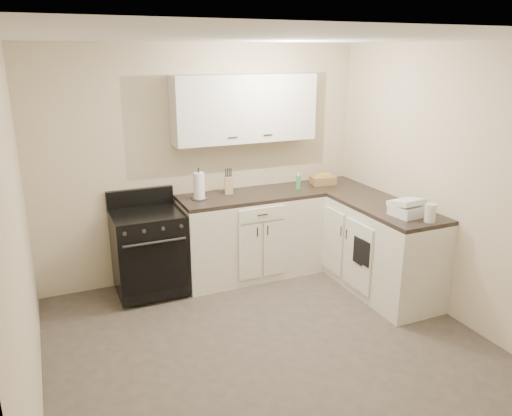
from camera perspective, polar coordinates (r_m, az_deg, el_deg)
name	(u,v)px	position (r m, az deg, el deg)	size (l,w,h in m)	color
floor	(274,351)	(4.37, 2.04, -16.03)	(3.60, 3.60, 0.00)	#473F38
ceiling	(278,38)	(3.65, 2.49, 18.86)	(3.60, 3.60, 0.00)	white
wall_back	(204,164)	(5.45, -6.02, 5.04)	(3.60, 3.60, 0.00)	beige
wall_right	(455,186)	(4.86, 21.76, 2.37)	(3.60, 3.60, 0.00)	beige
wall_left	(18,244)	(3.49, -25.56, -3.74)	(3.60, 3.60, 0.00)	beige
wall_front	(448,320)	(2.46, 21.12, -11.84)	(3.60, 3.60, 0.00)	beige
base_cabinets_back	(251,236)	(5.55, -0.62, -3.26)	(1.55, 0.60, 0.90)	white
base_cabinets_right	(366,242)	(5.52, 12.43, -3.80)	(0.60, 1.90, 0.90)	white
countertop_back	(251,196)	(5.40, -0.63, 1.41)	(1.55, 0.60, 0.04)	black
countertop_right	(369,200)	(5.37, 12.75, 0.89)	(0.60, 1.90, 0.04)	black
upper_cabinets	(245,108)	(5.36, -1.30, 11.32)	(1.55, 0.30, 0.70)	silver
stove	(149,252)	(5.21, -12.12, -4.93)	(0.69, 0.59, 0.83)	black
knife_block	(229,185)	(5.39, -3.15, 2.62)	(0.09, 0.08, 0.19)	tan
paper_towel	(199,186)	(5.20, -6.53, 2.51)	(0.12, 0.12, 0.28)	white
soap_bottle	(298,182)	(5.60, 4.84, 2.96)	(0.05, 0.05, 0.15)	#44B15E
wicker_basket	(323,180)	(5.85, 7.65, 3.16)	(0.27, 0.18, 0.09)	#A67B4E
countertop_grill	(407,210)	(4.88, 16.92, -0.27)	(0.27, 0.25, 0.10)	white
glass_jar	(430,213)	(4.75, 19.29, -0.54)	(0.10, 0.10, 0.17)	silver
oven_mitt_near	(365,253)	(4.98, 12.37, -5.08)	(0.02, 0.15, 0.25)	black
oven_mitt_far	(359,251)	(5.07, 11.65, -4.81)	(0.02, 0.16, 0.27)	black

